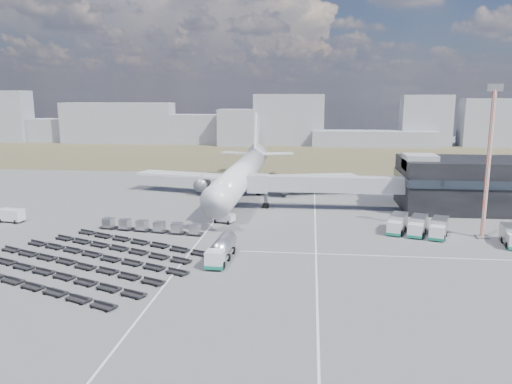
# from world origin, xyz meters

# --- Properties ---
(ground) EXTENTS (420.00, 420.00, 0.00)m
(ground) POSITION_xyz_m (0.00, 0.00, 0.00)
(ground) COLOR #565659
(ground) RESTS_ON ground
(grass_strip) EXTENTS (420.00, 90.00, 0.01)m
(grass_strip) POSITION_xyz_m (0.00, 110.00, 0.01)
(grass_strip) COLOR brown
(grass_strip) RESTS_ON ground
(lane_markings) EXTENTS (47.12, 110.00, 0.01)m
(lane_markings) POSITION_xyz_m (9.77, 3.00, 0.01)
(lane_markings) COLOR silver
(lane_markings) RESTS_ON ground
(terminal) EXTENTS (30.40, 16.40, 11.00)m
(terminal) POSITION_xyz_m (47.77, 23.96, 5.25)
(terminal) COLOR black
(terminal) RESTS_ON ground
(jet_bridge) EXTENTS (30.30, 3.80, 7.05)m
(jet_bridge) POSITION_xyz_m (15.90, 20.42, 5.05)
(jet_bridge) COLOR #939399
(jet_bridge) RESTS_ON ground
(airliner) EXTENTS (51.59, 64.53, 17.62)m
(airliner) POSITION_xyz_m (0.00, 32.38, 5.29)
(airliner) COLOR silver
(airliner) RESTS_ON ground
(skyline) EXTENTS (316.05, 22.16, 24.57)m
(skyline) POSITION_xyz_m (-36.50, 153.02, 9.35)
(skyline) COLOR #8E919B
(skyline) RESTS_ON ground
(fuel_tanker) EXTENTS (2.88, 9.49, 3.03)m
(fuel_tanker) POSITION_xyz_m (3.10, -12.37, 1.52)
(fuel_tanker) COLOR silver
(fuel_tanker) RESTS_ON ground
(pushback_tug) EXTENTS (4.10, 3.03, 1.61)m
(pushback_tug) POSITION_xyz_m (-0.11, 8.00, 0.80)
(pushback_tug) COLOR silver
(pushback_tug) RESTS_ON ground
(utility_van) EXTENTS (4.70, 2.71, 2.35)m
(utility_van) POSITION_xyz_m (-37.79, 4.27, 1.18)
(utility_van) COLOR silver
(utility_van) RESTS_ON ground
(catering_truck) EXTENTS (5.21, 7.30, 3.10)m
(catering_truck) POSITION_xyz_m (15.73, 40.45, 1.59)
(catering_truck) COLOR silver
(catering_truck) RESTS_ON ground
(service_trucks_near) EXTENTS (10.48, 9.19, 2.67)m
(service_trucks_near) POSITION_xyz_m (32.42, 3.89, 1.45)
(service_trucks_near) COLOR silver
(service_trucks_near) RESTS_ON ground
(uld_row) EXTENTS (18.20, 4.28, 1.65)m
(uld_row) POSITION_xyz_m (-11.07, 0.60, 0.99)
(uld_row) COLOR black
(uld_row) RESTS_ON ground
(baggage_dollies) EXTENTS (34.17, 30.37, 0.68)m
(baggage_dollies) POSITION_xyz_m (-15.02, -15.21, 0.34)
(baggage_dollies) COLOR black
(baggage_dollies) RESTS_ON ground
(floodlight_mast) EXTENTS (2.26, 1.84, 23.88)m
(floodlight_mast) POSITION_xyz_m (42.23, 3.13, 11.97)
(floodlight_mast) COLOR #B5381D
(floodlight_mast) RESTS_ON ground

